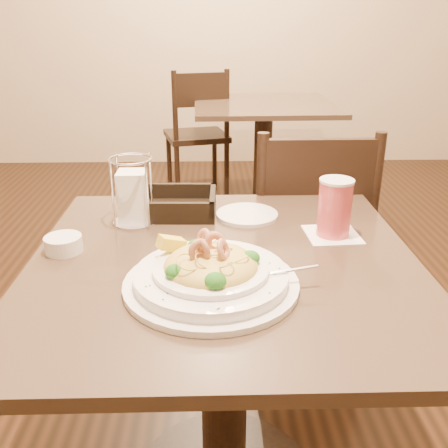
{
  "coord_description": "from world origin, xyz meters",
  "views": [
    {
      "loc": [
        -0.03,
        -1.04,
        1.25
      ],
      "look_at": [
        0.0,
        0.02,
        0.81
      ],
      "focal_mm": 40.0,
      "sensor_mm": 36.0,
      "label": 1
    }
  ],
  "objects_px": {
    "dining_chair_far": "(198,131)",
    "napkin_caddy": "(133,196)",
    "pasta_bowl": "(211,273)",
    "side_plate": "(247,215)",
    "bread_basket": "(177,206)",
    "dining_chair_near": "(306,244)",
    "butter_ramekin": "(63,244)",
    "drink_glass": "(335,208)",
    "background_table": "(263,138)",
    "main_table": "(224,342)"
  },
  "relations": [
    {
      "from": "dining_chair_far",
      "to": "pasta_bowl",
      "type": "height_order",
      "value": "dining_chair_far"
    },
    {
      "from": "side_plate",
      "to": "butter_ramekin",
      "type": "xyz_separation_m",
      "value": [
        -0.45,
        -0.21,
        0.01
      ]
    },
    {
      "from": "dining_chair_near",
      "to": "napkin_caddy",
      "type": "xyz_separation_m",
      "value": [
        -0.55,
        -0.36,
        0.32
      ]
    },
    {
      "from": "dining_chair_far",
      "to": "bread_basket",
      "type": "xyz_separation_m",
      "value": [
        -0.01,
        -2.22,
        0.26
      ]
    },
    {
      "from": "main_table",
      "to": "background_table",
      "type": "relative_size",
      "value": 0.98
    },
    {
      "from": "background_table",
      "to": "drink_glass",
      "type": "distance_m",
      "value": 2.14
    },
    {
      "from": "napkin_caddy",
      "to": "side_plate",
      "type": "height_order",
      "value": "napkin_caddy"
    },
    {
      "from": "dining_chair_far",
      "to": "bread_basket",
      "type": "bearing_deg",
      "value": 76.31
    },
    {
      "from": "dining_chair_near",
      "to": "butter_ramekin",
      "type": "relative_size",
      "value": 10.52
    },
    {
      "from": "dining_chair_near",
      "to": "pasta_bowl",
      "type": "distance_m",
      "value": 0.84
    },
    {
      "from": "dining_chair_far",
      "to": "drink_glass",
      "type": "distance_m",
      "value": 2.44
    },
    {
      "from": "dining_chair_near",
      "to": "butter_ramekin",
      "type": "height_order",
      "value": "dining_chair_near"
    },
    {
      "from": "dining_chair_near",
      "to": "napkin_caddy",
      "type": "distance_m",
      "value": 0.73
    },
    {
      "from": "bread_basket",
      "to": "butter_ramekin",
      "type": "bearing_deg",
      "value": -135.78
    },
    {
      "from": "napkin_caddy",
      "to": "main_table",
      "type": "bearing_deg",
      "value": -43.67
    },
    {
      "from": "bread_basket",
      "to": "pasta_bowl",
      "type": "bearing_deg",
      "value": -77.38
    },
    {
      "from": "dining_chair_far",
      "to": "pasta_bowl",
      "type": "relative_size",
      "value": 2.3
    },
    {
      "from": "main_table",
      "to": "bread_basket",
      "type": "bearing_deg",
      "value": 112.98
    },
    {
      "from": "main_table",
      "to": "napkin_caddy",
      "type": "relative_size",
      "value": 4.89
    },
    {
      "from": "dining_chair_far",
      "to": "napkin_caddy",
      "type": "xyz_separation_m",
      "value": [
        -0.12,
        -2.29,
        0.32
      ]
    },
    {
      "from": "napkin_caddy",
      "to": "side_plate",
      "type": "relative_size",
      "value": 1.07
    },
    {
      "from": "dining_chair_far",
      "to": "side_plate",
      "type": "height_order",
      "value": "dining_chair_far"
    },
    {
      "from": "pasta_bowl",
      "to": "butter_ramekin",
      "type": "xyz_separation_m",
      "value": [
        -0.35,
        0.18,
        -0.01
      ]
    },
    {
      "from": "background_table",
      "to": "napkin_caddy",
      "type": "bearing_deg",
      "value": -105.52
    },
    {
      "from": "pasta_bowl",
      "to": "napkin_caddy",
      "type": "distance_m",
      "value": 0.41
    },
    {
      "from": "dining_chair_near",
      "to": "main_table",
      "type": "bearing_deg",
      "value": 61.93
    },
    {
      "from": "background_table",
      "to": "dining_chair_far",
      "type": "bearing_deg",
      "value": 148.66
    },
    {
      "from": "dining_chair_near",
      "to": "dining_chair_far",
      "type": "xyz_separation_m",
      "value": [
        -0.43,
        1.93,
        0.0
      ]
    },
    {
      "from": "main_table",
      "to": "background_table",
      "type": "distance_m",
      "value": 2.27
    },
    {
      "from": "dining_chair_far",
      "to": "butter_ramekin",
      "type": "height_order",
      "value": "dining_chair_far"
    },
    {
      "from": "dining_chair_far",
      "to": "pasta_bowl",
      "type": "distance_m",
      "value": 2.66
    },
    {
      "from": "dining_chair_near",
      "to": "napkin_caddy",
      "type": "relative_size",
      "value": 5.05
    },
    {
      "from": "bread_basket",
      "to": "napkin_caddy",
      "type": "relative_size",
      "value": 1.22
    },
    {
      "from": "drink_glass",
      "to": "background_table",
      "type": "bearing_deg",
      "value": 88.88
    },
    {
      "from": "drink_glass",
      "to": "side_plate",
      "type": "relative_size",
      "value": 0.87
    },
    {
      "from": "main_table",
      "to": "pasta_bowl",
      "type": "bearing_deg",
      "value": -103.85
    },
    {
      "from": "dining_chair_near",
      "to": "dining_chair_far",
      "type": "bearing_deg",
      "value": -77.44
    },
    {
      "from": "butter_ramekin",
      "to": "background_table",
      "type": "bearing_deg",
      "value": 72.18
    },
    {
      "from": "pasta_bowl",
      "to": "dining_chair_near",
      "type": "bearing_deg",
      "value": 64.3
    },
    {
      "from": "background_table",
      "to": "napkin_caddy",
      "type": "height_order",
      "value": "napkin_caddy"
    },
    {
      "from": "main_table",
      "to": "pasta_bowl",
      "type": "height_order",
      "value": "pasta_bowl"
    },
    {
      "from": "side_plate",
      "to": "butter_ramekin",
      "type": "distance_m",
      "value": 0.5
    },
    {
      "from": "side_plate",
      "to": "bread_basket",
      "type": "bearing_deg",
      "value": 169.8
    },
    {
      "from": "pasta_bowl",
      "to": "side_plate",
      "type": "height_order",
      "value": "pasta_bowl"
    },
    {
      "from": "pasta_bowl",
      "to": "side_plate",
      "type": "xyz_separation_m",
      "value": [
        0.1,
        0.39,
        -0.03
      ]
    },
    {
      "from": "main_table",
      "to": "dining_chair_far",
      "type": "xyz_separation_m",
      "value": [
        -0.12,
        2.52,
        -0.01
      ]
    },
    {
      "from": "dining_chair_near",
      "to": "drink_glass",
      "type": "bearing_deg",
      "value": 86.22
    },
    {
      "from": "bread_basket",
      "to": "napkin_caddy",
      "type": "distance_m",
      "value": 0.14
    },
    {
      "from": "drink_glass",
      "to": "napkin_caddy",
      "type": "relative_size",
      "value": 0.82
    },
    {
      "from": "bread_basket",
      "to": "side_plate",
      "type": "height_order",
      "value": "bread_basket"
    }
  ]
}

